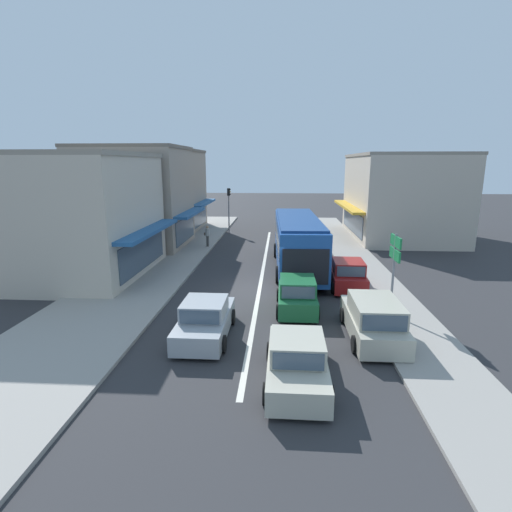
{
  "coord_description": "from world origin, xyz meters",
  "views": [
    {
      "loc": [
        1.08,
        -19.71,
        6.41
      ],
      "look_at": [
        -0.34,
        2.67,
        1.2
      ],
      "focal_mm": 28.0,
      "sensor_mm": 36.0,
      "label": 1
    }
  ],
  "objects_px": {
    "city_bus": "(298,239)",
    "pedestrian_with_handbag_near": "(207,235)",
    "sedan_queue_far_back": "(205,320)",
    "sedan_behind_bus_mid": "(297,361)",
    "traffic_light_downstreet": "(229,203)",
    "parked_hatchback_kerb_second": "(347,275)",
    "directional_road_sign": "(395,255)",
    "parked_wagon_kerb_front": "(373,319)",
    "hatchback_adjacent_lane_trail": "(297,295)"
  },
  "relations": [
    {
      "from": "traffic_light_downstreet",
      "to": "pedestrian_with_handbag_near",
      "type": "distance_m",
      "value": 7.25
    },
    {
      "from": "pedestrian_with_handbag_near",
      "to": "traffic_light_downstreet",
      "type": "bearing_deg",
      "value": 83.61
    },
    {
      "from": "parked_wagon_kerb_front",
      "to": "traffic_light_downstreet",
      "type": "distance_m",
      "value": 24.43
    },
    {
      "from": "sedan_behind_bus_mid",
      "to": "parked_wagon_kerb_front",
      "type": "bearing_deg",
      "value": 47.67
    },
    {
      "from": "sedan_behind_bus_mid",
      "to": "pedestrian_with_handbag_near",
      "type": "height_order",
      "value": "pedestrian_with_handbag_near"
    },
    {
      "from": "city_bus",
      "to": "parked_hatchback_kerb_second",
      "type": "height_order",
      "value": "city_bus"
    },
    {
      "from": "city_bus",
      "to": "sedan_behind_bus_mid",
      "type": "xyz_separation_m",
      "value": [
        -0.49,
        -13.16,
        -1.22
      ]
    },
    {
      "from": "sedan_behind_bus_mid",
      "to": "parked_hatchback_kerb_second",
      "type": "bearing_deg",
      "value": 72.49
    },
    {
      "from": "city_bus",
      "to": "parked_hatchback_kerb_second",
      "type": "bearing_deg",
      "value": -56.15
    },
    {
      "from": "city_bus",
      "to": "pedestrian_with_handbag_near",
      "type": "distance_m",
      "value": 8.99
    },
    {
      "from": "hatchback_adjacent_lane_trail",
      "to": "pedestrian_with_handbag_near",
      "type": "bearing_deg",
      "value": 116.06
    },
    {
      "from": "traffic_light_downstreet",
      "to": "parked_hatchback_kerb_second",
      "type": "bearing_deg",
      "value": -63.24
    },
    {
      "from": "traffic_light_downstreet",
      "to": "directional_road_sign",
      "type": "height_order",
      "value": "traffic_light_downstreet"
    },
    {
      "from": "sedan_behind_bus_mid",
      "to": "directional_road_sign",
      "type": "height_order",
      "value": "directional_road_sign"
    },
    {
      "from": "sedan_queue_far_back",
      "to": "parked_wagon_kerb_front",
      "type": "xyz_separation_m",
      "value": [
        6.28,
        0.26,
        0.08
      ]
    },
    {
      "from": "sedan_queue_far_back",
      "to": "sedan_behind_bus_mid",
      "type": "height_order",
      "value": "same"
    },
    {
      "from": "sedan_behind_bus_mid",
      "to": "pedestrian_with_handbag_near",
      "type": "distance_m",
      "value": 20.09
    },
    {
      "from": "sedan_queue_far_back",
      "to": "directional_road_sign",
      "type": "bearing_deg",
      "value": 18.27
    },
    {
      "from": "hatchback_adjacent_lane_trail",
      "to": "sedan_queue_far_back",
      "type": "bearing_deg",
      "value": -139.76
    },
    {
      "from": "hatchback_adjacent_lane_trail",
      "to": "pedestrian_with_handbag_near",
      "type": "height_order",
      "value": "pedestrian_with_handbag_near"
    },
    {
      "from": "sedan_behind_bus_mid",
      "to": "traffic_light_downstreet",
      "type": "xyz_separation_m",
      "value": [
        -5.41,
        26.1,
        2.19
      ]
    },
    {
      "from": "parked_wagon_kerb_front",
      "to": "parked_hatchback_kerb_second",
      "type": "distance_m",
      "value": 6.2
    },
    {
      "from": "sedan_behind_bus_mid",
      "to": "traffic_light_downstreet",
      "type": "bearing_deg",
      "value": 101.72
    },
    {
      "from": "traffic_light_downstreet",
      "to": "pedestrian_with_handbag_near",
      "type": "bearing_deg",
      "value": -96.39
    },
    {
      "from": "sedan_behind_bus_mid",
      "to": "directional_road_sign",
      "type": "bearing_deg",
      "value": 52.54
    },
    {
      "from": "parked_wagon_kerb_front",
      "to": "traffic_light_downstreet",
      "type": "relative_size",
      "value": 1.07
    },
    {
      "from": "sedan_queue_far_back",
      "to": "parked_wagon_kerb_front",
      "type": "relative_size",
      "value": 0.94
    },
    {
      "from": "sedan_queue_far_back",
      "to": "hatchback_adjacent_lane_trail",
      "type": "distance_m",
      "value": 4.65
    },
    {
      "from": "city_bus",
      "to": "traffic_light_downstreet",
      "type": "distance_m",
      "value": 14.25
    },
    {
      "from": "city_bus",
      "to": "pedestrian_with_handbag_near",
      "type": "relative_size",
      "value": 6.71
    },
    {
      "from": "sedan_behind_bus_mid",
      "to": "traffic_light_downstreet",
      "type": "height_order",
      "value": "traffic_light_downstreet"
    },
    {
      "from": "city_bus",
      "to": "parked_wagon_kerb_front",
      "type": "bearing_deg",
      "value": -76.04
    },
    {
      "from": "sedan_behind_bus_mid",
      "to": "city_bus",
      "type": "bearing_deg",
      "value": 87.86
    },
    {
      "from": "parked_wagon_kerb_front",
      "to": "directional_road_sign",
      "type": "bearing_deg",
      "value": 60.97
    },
    {
      "from": "sedan_queue_far_back",
      "to": "city_bus",
      "type": "bearing_deg",
      "value": 69.44
    },
    {
      "from": "city_bus",
      "to": "traffic_light_downstreet",
      "type": "height_order",
      "value": "traffic_light_downstreet"
    },
    {
      "from": "parked_hatchback_kerb_second",
      "to": "directional_road_sign",
      "type": "height_order",
      "value": "directional_road_sign"
    },
    {
      "from": "hatchback_adjacent_lane_trail",
      "to": "traffic_light_downstreet",
      "type": "relative_size",
      "value": 0.88
    },
    {
      "from": "hatchback_adjacent_lane_trail",
      "to": "parked_wagon_kerb_front",
      "type": "xyz_separation_m",
      "value": [
        2.73,
        -2.74,
        0.04
      ]
    },
    {
      "from": "sedan_queue_far_back",
      "to": "directional_road_sign",
      "type": "distance_m",
      "value": 8.17
    },
    {
      "from": "sedan_queue_far_back",
      "to": "directional_road_sign",
      "type": "relative_size",
      "value": 1.17
    },
    {
      "from": "pedestrian_with_handbag_near",
      "to": "sedan_queue_far_back",
      "type": "bearing_deg",
      "value": -79.92
    },
    {
      "from": "directional_road_sign",
      "to": "pedestrian_with_handbag_near",
      "type": "relative_size",
      "value": 2.21
    },
    {
      "from": "sedan_queue_far_back",
      "to": "pedestrian_with_handbag_near",
      "type": "distance_m",
      "value": 16.38
    },
    {
      "from": "parked_wagon_kerb_front",
      "to": "directional_road_sign",
      "type": "distance_m",
      "value": 3.21
    },
    {
      "from": "city_bus",
      "to": "hatchback_adjacent_lane_trail",
      "type": "xyz_separation_m",
      "value": [
        -0.27,
        -7.17,
        -1.17
      ]
    },
    {
      "from": "city_bus",
      "to": "hatchback_adjacent_lane_trail",
      "type": "height_order",
      "value": "city_bus"
    },
    {
      "from": "sedan_behind_bus_mid",
      "to": "directional_road_sign",
      "type": "relative_size",
      "value": 1.17
    },
    {
      "from": "parked_wagon_kerb_front",
      "to": "parked_hatchback_kerb_second",
      "type": "relative_size",
      "value": 1.2
    },
    {
      "from": "city_bus",
      "to": "directional_road_sign",
      "type": "xyz_separation_m",
      "value": [
        3.7,
        -7.69,
        0.82
      ]
    }
  ]
}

